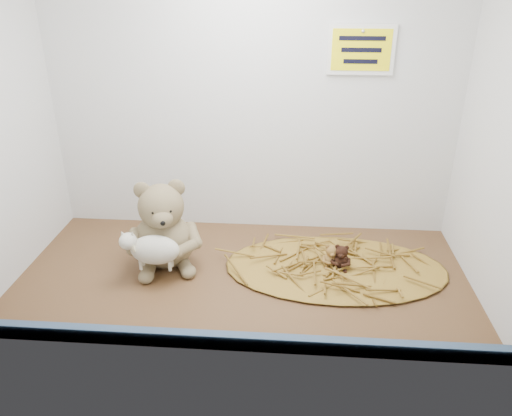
# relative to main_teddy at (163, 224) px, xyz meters

# --- Properties ---
(alcove_shell) EXTENTS (1.20, 0.60, 0.90)m
(alcove_shell) POSITION_rel_main_teddy_xyz_m (0.22, 0.05, 0.33)
(alcove_shell) COLOR #492B19
(alcove_shell) RESTS_ON ground
(front_rail) EXTENTS (1.19, 0.02, 0.04)m
(front_rail) POSITION_rel_main_teddy_xyz_m (0.22, -0.33, -0.11)
(front_rail) COLOR #3C5273
(front_rail) RESTS_ON shelf_floor
(straw_bed) EXTENTS (0.61, 0.35, 0.01)m
(straw_bed) POSITION_rel_main_teddy_xyz_m (0.47, 0.00, -0.12)
(straw_bed) COLOR brown
(straw_bed) RESTS_ON shelf_floor
(main_teddy) EXTENTS (0.25, 0.26, 0.25)m
(main_teddy) POSITION_rel_main_teddy_xyz_m (0.00, 0.00, 0.00)
(main_teddy) COLOR #8F7858
(main_teddy) RESTS_ON shelf_floor
(toy_lamb) EXTENTS (0.17, 0.10, 0.11)m
(toy_lamb) POSITION_rel_main_teddy_xyz_m (0.00, -0.09, -0.03)
(toy_lamb) COLOR silver
(toy_lamb) RESTS_ON main_teddy
(mini_teddy_tan) EXTENTS (0.06, 0.06, 0.06)m
(mini_teddy_tan) POSITION_rel_main_teddy_xyz_m (0.46, 0.01, -0.08)
(mini_teddy_tan) COLOR olive
(mini_teddy_tan) RESTS_ON straw_bed
(mini_teddy_brown) EXTENTS (0.07, 0.07, 0.07)m
(mini_teddy_brown) POSITION_rel_main_teddy_xyz_m (0.49, -0.00, -0.08)
(mini_teddy_brown) COLOR black
(mini_teddy_brown) RESTS_ON straw_bed
(wall_sign) EXTENTS (0.16, 0.01, 0.11)m
(wall_sign) POSITION_rel_main_teddy_xyz_m (0.52, 0.25, 0.43)
(wall_sign) COLOR yellow
(wall_sign) RESTS_ON back_wall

